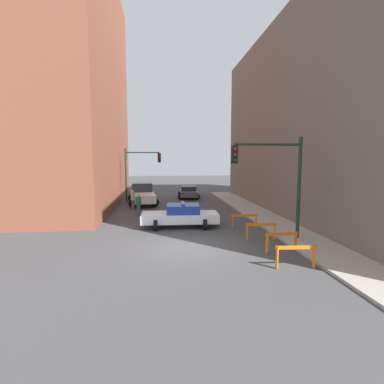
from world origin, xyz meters
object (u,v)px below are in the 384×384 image
traffic_light_near (277,172)px  barrier_front (296,253)px  white_truck (142,194)px  pedestrian_corner (133,200)px  traffic_light_far (137,167)px  pedestrian_crossing (139,205)px  barrier_mid (282,239)px  police_car (181,215)px  barrier_corner (245,219)px  parked_car_near (189,192)px  barrier_back (261,229)px

traffic_light_near → barrier_front: size_ratio=3.25×
white_truck → pedestrian_corner: 3.28m
traffic_light_far → pedestrian_crossing: 7.80m
pedestrian_corner → barrier_mid: 14.26m
police_car → traffic_light_near: bearing=-126.2°
barrier_corner → barrier_front: bearing=-88.9°
traffic_light_far → white_truck: 2.84m
parked_car_near → pedestrian_corner: size_ratio=2.66×
police_car → barrier_back: police_car is taller
traffic_light_far → pedestrian_corner: 5.15m
barrier_back → traffic_light_far: bearing=116.7°
barrier_back → barrier_corner: (-0.14, 2.53, 0.00)m
barrier_front → barrier_back: same height
barrier_mid → police_car: bearing=127.5°
barrier_back → pedestrian_crossing: bearing=133.2°
parked_car_near → pedestrian_crossing: pedestrian_crossing is taller
barrier_front → barrier_corner: same height
pedestrian_corner → barrier_corner: pedestrian_corner is taller
police_car → barrier_corner: police_car is taller
pedestrian_corner → barrier_front: bearing=-135.3°
barrier_mid → barrier_back: bearing=97.8°
traffic_light_near → traffic_light_far: 16.73m
barrier_front → barrier_back: bearing=89.8°
pedestrian_corner → barrier_corner: (7.25, -7.50, -0.24)m
pedestrian_corner → pedestrian_crossing: bearing=-150.1°
police_car → pedestrian_corner: 7.40m
white_truck → barrier_corner: bearing=-64.6°
traffic_light_far → parked_car_near: 6.37m
pedestrian_crossing → barrier_corner: 8.07m
traffic_light_near → police_car: size_ratio=1.09×
traffic_light_near → traffic_light_far: size_ratio=1.00×
barrier_mid → traffic_light_near: bearing=76.1°
traffic_light_far → barrier_mid: (7.58, -16.51, -2.78)m
barrier_front → barrier_corner: bearing=91.1°
white_truck → pedestrian_crossing: (0.06, -6.09, -0.04)m
traffic_light_far → barrier_corner: traffic_light_far is taller
barrier_mid → barrier_corner: bearing=95.3°
traffic_light_far → police_car: (3.37, -11.03, -2.67)m
white_truck → barrier_back: bearing=-69.3°
parked_car_near → traffic_light_near: bearing=-76.9°
white_truck → barrier_mid: 16.81m
traffic_light_near → pedestrian_corner: size_ratio=3.13×
traffic_light_near → pedestrian_corner: bearing=128.5°
barrier_corner → pedestrian_corner: bearing=134.0°
parked_car_near → pedestrian_corner: (-5.27, -7.00, 0.19)m
traffic_light_near → parked_car_near: size_ratio=1.18×
traffic_light_far → white_truck: (0.50, -1.26, -2.49)m
traffic_light_near → police_car: traffic_light_near is taller
barrier_mid → barrier_front: bearing=-98.1°
white_truck → traffic_light_near: bearing=-67.1°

